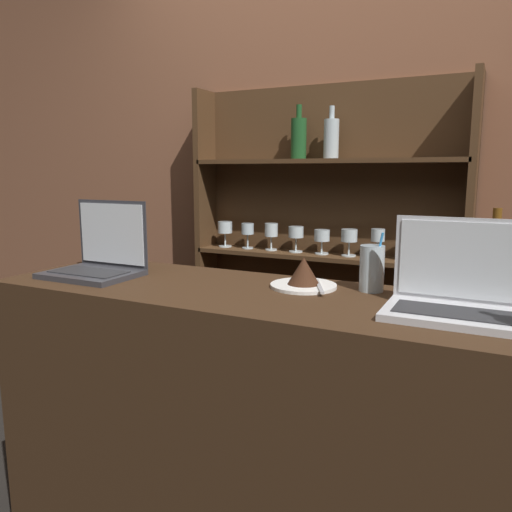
{
  "coord_description": "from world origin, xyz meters",
  "views": [
    {
      "loc": [
        0.59,
        -1.02,
        1.34
      ],
      "look_at": [
        -0.04,
        0.28,
        1.09
      ],
      "focal_mm": 35.0,
      "sensor_mm": 36.0,
      "label": 1
    }
  ],
  "objects_px": {
    "cake_plate": "(304,276)",
    "water_glass": "(372,268)",
    "laptop_near": "(99,258)",
    "laptop_far": "(462,294)",
    "wine_bottle_amber": "(493,265)"
  },
  "relations": [
    {
      "from": "laptop_far",
      "to": "water_glass",
      "type": "bearing_deg",
      "value": 148.7
    },
    {
      "from": "water_glass",
      "to": "wine_bottle_amber",
      "type": "bearing_deg",
      "value": 7.14
    },
    {
      "from": "laptop_near",
      "to": "water_glass",
      "type": "xyz_separation_m",
      "value": [
        0.88,
        0.17,
        0.01
      ]
    },
    {
      "from": "laptop_far",
      "to": "cake_plate",
      "type": "height_order",
      "value": "laptop_far"
    },
    {
      "from": "cake_plate",
      "to": "wine_bottle_amber",
      "type": "distance_m",
      "value": 0.52
    },
    {
      "from": "laptop_far",
      "to": "wine_bottle_amber",
      "type": "relative_size",
      "value": 1.38
    },
    {
      "from": "laptop_far",
      "to": "wine_bottle_amber",
      "type": "distance_m",
      "value": 0.21
    },
    {
      "from": "laptop_far",
      "to": "laptop_near",
      "type": "bearing_deg",
      "value": -179.03
    },
    {
      "from": "wine_bottle_amber",
      "to": "laptop_near",
      "type": "bearing_deg",
      "value": -169.88
    },
    {
      "from": "laptop_near",
      "to": "cake_plate",
      "type": "relative_size",
      "value": 1.47
    },
    {
      "from": "cake_plate",
      "to": "water_glass",
      "type": "relative_size",
      "value": 1.15
    },
    {
      "from": "cake_plate",
      "to": "water_glass",
      "type": "xyz_separation_m",
      "value": [
        0.19,
        0.05,
        0.03
      ]
    },
    {
      "from": "water_glass",
      "to": "wine_bottle_amber",
      "type": "height_order",
      "value": "wine_bottle_amber"
    },
    {
      "from": "laptop_near",
      "to": "water_glass",
      "type": "relative_size",
      "value": 1.7
    },
    {
      "from": "cake_plate",
      "to": "water_glass",
      "type": "bearing_deg",
      "value": 13.31
    }
  ]
}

